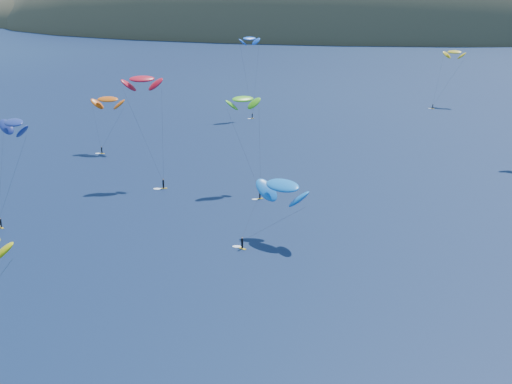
{
  "coord_description": "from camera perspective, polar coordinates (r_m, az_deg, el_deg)",
  "views": [
    {
      "loc": [
        29.1,
        -37.75,
        46.69
      ],
      "look_at": [
        11.7,
        80.0,
        9.0
      ],
      "focal_mm": 50.0,
      "sensor_mm": 36.0,
      "label": 1
    }
  ],
  "objects": [
    {
      "name": "kitesurfer_10",
      "position": [
        142.02,
        -18.82,
        5.27
      ],
      "size": [
        9.05,
        11.2,
        21.08
      ],
      "rotation": [
        0.0,
        0.0,
        -0.6
      ],
      "color": "gold",
      "rests_on": "ground"
    },
    {
      "name": "kitesurfer_3",
      "position": [
        154.43,
        -1.05,
        7.43
      ],
      "size": [
        9.77,
        12.79,
        21.66
      ],
      "rotation": [
        0.0,
        0.0,
        0.57
      ],
      "color": "gold",
      "rests_on": "ground"
    },
    {
      "name": "island",
      "position": [
        602.93,
        9.55,
        11.87
      ],
      "size": [
        730.0,
        300.0,
        210.0
      ],
      "color": "#3D3526",
      "rests_on": "ground"
    },
    {
      "name": "kitesurfer_1",
      "position": [
        191.42,
        -11.77,
        7.27
      ],
      "size": [
        8.6,
        6.32,
        16.08
      ],
      "rotation": [
        0.0,
        0.0,
        0.01
      ],
      "color": "gold",
      "rests_on": "ground"
    },
    {
      "name": "kitesurfer_5",
      "position": [
        125.58,
        2.13,
        0.52
      ],
      "size": [
        13.0,
        12.11,
        12.98
      ],
      "rotation": [
        0.0,
        0.0,
        -0.62
      ],
      "color": "gold",
      "rests_on": "ground"
    },
    {
      "name": "kitesurfer_4",
      "position": [
        230.81,
        -0.53,
        12.16
      ],
      "size": [
        7.44,
        7.51,
        26.94
      ],
      "rotation": [
        0.0,
        0.0,
        0.64
      ],
      "color": "gold",
      "rests_on": "ground"
    },
    {
      "name": "kitesurfer_11",
      "position": [
        262.29,
        15.59,
        10.73
      ],
      "size": [
        11.8,
        13.33,
        20.46
      ],
      "rotation": [
        0.0,
        0.0,
        -0.38
      ],
      "color": "gold",
      "rests_on": "ground"
    },
    {
      "name": "kitesurfer_9",
      "position": [
        160.09,
        -9.11,
        8.9
      ],
      "size": [
        11.09,
        9.7,
        25.61
      ],
      "rotation": [
        0.0,
        0.0,
        0.39
      ],
      "color": "gold",
      "rests_on": "ground"
    }
  ]
}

